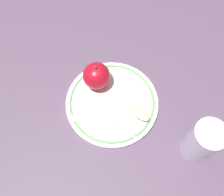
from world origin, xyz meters
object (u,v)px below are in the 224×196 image
object	(u,v)px
plate	(112,103)
drinking_glass	(202,141)
apple_slice_front	(138,113)
fork	(101,125)
apple_red_whole	(97,76)

from	to	relation	value
plate	drinking_glass	world-z (taller)	drinking_glass
apple_slice_front	fork	xyz separation A→B (m)	(0.09, -0.03, -0.01)
apple_slice_front	fork	distance (m)	0.09
plate	fork	bearing A→B (deg)	31.20
fork	drinking_glass	bearing A→B (deg)	0.03
plate	fork	distance (m)	0.07
plate	apple_slice_front	distance (m)	0.07
apple_red_whole	drinking_glass	world-z (taller)	drinking_glass
apple_red_whole	fork	bearing A→B (deg)	60.55
fork	apple_red_whole	bearing A→B (deg)	108.62
drinking_glass	apple_red_whole	bearing A→B (deg)	-70.57
apple_red_whole	plate	bearing A→B (deg)	90.55
apple_slice_front	drinking_glass	world-z (taller)	drinking_glass
plate	apple_slice_front	size ratio (longest dim) A/B	3.80
apple_red_whole	fork	xyz separation A→B (m)	(0.06, 0.10, -0.03)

